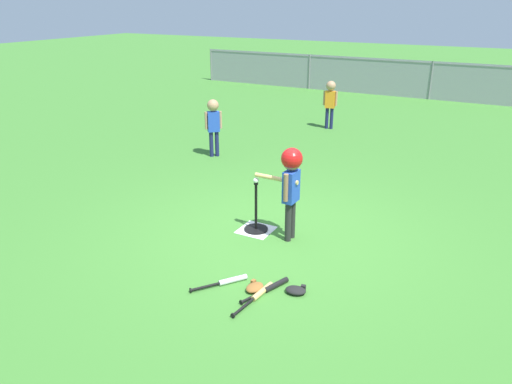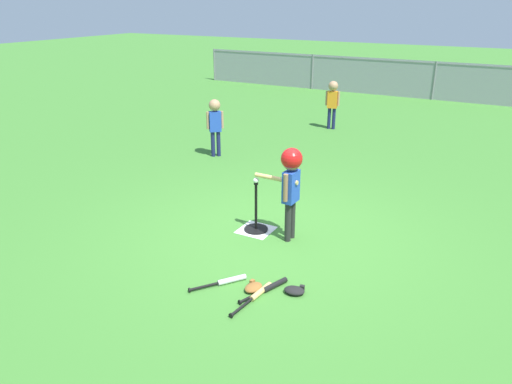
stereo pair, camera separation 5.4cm
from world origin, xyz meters
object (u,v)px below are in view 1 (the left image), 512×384
object	(u,v)px
glove_near_bats	(296,290)
spare_bat_wood	(258,295)
batter_child	(291,175)
fielder_near_left	(213,120)
glove_by_plate	(255,287)
spare_bat_silver	(227,281)
spare_bat_black	(271,287)
fielder_deep_left	(330,98)
batting_tee	(256,223)
baseball_on_tee	(256,180)

from	to	relation	value
glove_near_bats	spare_bat_wood	bearing A→B (deg)	-140.96
batter_child	fielder_near_left	bearing A→B (deg)	137.81
spare_bat_wood	glove_by_plate	bearing A→B (deg)	134.87
spare_bat_silver	spare_bat_black	world-z (taller)	same
spare_bat_wood	spare_bat_black	bearing A→B (deg)	73.80
fielder_deep_left	spare_bat_wood	xyz separation A→B (m)	(1.87, -7.05, -0.70)
spare_bat_black	glove_near_bats	bearing A→B (deg)	13.80
fielder_deep_left	fielder_near_left	xyz separation A→B (m)	(-1.20, -3.15, -0.00)
spare_bat_silver	batting_tee	bearing A→B (deg)	105.15
fielder_near_left	spare_bat_silver	distance (m)	4.72
baseball_on_tee	spare_bat_wood	xyz separation A→B (m)	(0.78, -1.38, -0.68)
batting_tee	batter_child	distance (m)	0.91
baseball_on_tee	spare_bat_black	size ratio (longest dim) A/B	0.12
batting_tee	spare_bat_silver	distance (m)	1.37
spare_bat_silver	spare_bat_wood	size ratio (longest dim) A/B	0.81
baseball_on_tee	spare_bat_black	distance (m)	1.61
baseball_on_tee	spare_bat_wood	bearing A→B (deg)	-60.64
baseball_on_tee	batter_child	distance (m)	0.52
fielder_deep_left	spare_bat_wood	world-z (taller)	fielder_deep_left
fielder_near_left	spare_bat_silver	bearing A→B (deg)	-55.31
batting_tee	baseball_on_tee	distance (m)	0.61
spare_bat_black	glove_by_plate	distance (m)	0.18
fielder_deep_left	glove_near_bats	distance (m)	7.18
baseball_on_tee	batter_child	size ratio (longest dim) A/B	0.06
fielder_deep_left	fielder_near_left	distance (m)	3.37
batting_tee	spare_bat_black	distance (m)	1.46
batting_tee	glove_by_plate	world-z (taller)	batting_tee
fielder_near_left	fielder_deep_left	bearing A→B (deg)	69.13
baseball_on_tee	glove_near_bats	world-z (taller)	baseball_on_tee
glove_near_bats	fielder_deep_left	bearing A→B (deg)	107.84
fielder_deep_left	spare_bat_black	world-z (taller)	fielder_deep_left
batting_tee	spare_bat_wood	distance (m)	1.59
fielder_near_left	spare_bat_wood	xyz separation A→B (m)	(3.08, -3.90, -0.69)
baseball_on_tee	fielder_near_left	bearing A→B (deg)	132.38
glove_near_bats	fielder_near_left	bearing A→B (deg)	132.92
spare_bat_silver	glove_near_bats	bearing A→B (deg)	14.57
baseball_on_tee	glove_near_bats	size ratio (longest dim) A/B	0.30
spare_bat_silver	glove_by_plate	bearing A→B (deg)	6.03
spare_bat_black	glove_by_plate	world-z (taller)	glove_by_plate
batter_child	glove_by_plate	xyz separation A→B (m)	(0.18, -1.27, -0.84)
fielder_near_left	glove_by_plate	size ratio (longest dim) A/B	4.57
baseball_on_tee	spare_bat_silver	bearing A→B (deg)	-74.85
spare_bat_wood	spare_bat_black	distance (m)	0.20
spare_bat_silver	fielder_near_left	bearing A→B (deg)	124.69
batting_tee	glove_near_bats	size ratio (longest dim) A/B	2.75
spare_bat_black	glove_near_bats	size ratio (longest dim) A/B	2.61
baseball_on_tee	spare_bat_wood	size ratio (longest dim) A/B	0.11
spare_bat_black	fielder_near_left	bearing A→B (deg)	130.17
baseball_on_tee	glove_by_plate	bearing A→B (deg)	-62.10
batter_child	spare_bat_silver	size ratio (longest dim) A/B	2.18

